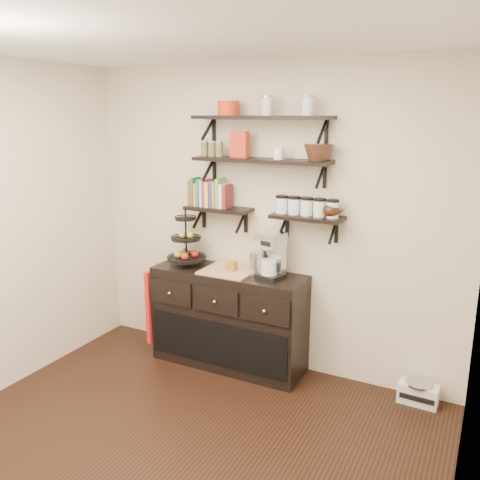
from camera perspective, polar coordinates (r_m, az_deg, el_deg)
name	(u,v)px	position (r m, az deg, el deg)	size (l,w,h in m)	color
floor	(154,471)	(3.68, -9.62, -24.23)	(3.50, 3.50, 0.00)	black
ceiling	(133,28)	(2.93, -11.93, 22.24)	(3.50, 3.50, 0.02)	white
back_wall	(267,220)	(4.50, 3.03, 2.26)	(3.50, 0.02, 2.70)	beige
right_wall	(469,331)	(2.45, 24.31, -9.25)	(0.02, 3.50, 2.70)	beige
shelf_top	(262,118)	(4.29, 2.44, 13.55)	(1.20, 0.27, 0.23)	black
shelf_mid	(261,161)	(4.30, 2.39, 8.89)	(1.20, 0.27, 0.23)	black
shelf_low_left	(219,210)	(4.57, -2.39, 3.44)	(0.60, 0.25, 0.23)	black
shelf_low_right	(307,218)	(4.23, 7.59, 2.46)	(0.60, 0.25, 0.23)	black
cookbooks	(213,194)	(4.57, -3.00, 5.18)	(0.43, 0.15, 0.26)	red
glass_canisters	(307,208)	(4.21, 7.49, 3.63)	(0.54, 0.10, 0.13)	silver
sideboard	(229,318)	(4.68, -1.27, -8.79)	(1.40, 0.50, 0.92)	black
fruit_stand	(187,246)	(4.69, -6.00, -0.70)	(0.35, 0.35, 0.52)	black
candle	(232,266)	(4.49, -0.94, -2.93)	(0.08, 0.08, 0.08)	#8E5B20
coffee_maker	(271,256)	(4.32, 3.55, -1.79)	(0.26, 0.25, 0.40)	black
thermal_carafe	(256,264)	(4.35, 1.83, -2.76)	(0.11, 0.11, 0.22)	silver
apron	(157,304)	(4.95, -9.34, -7.09)	(0.04, 0.30, 0.70)	#B31313
radio	(418,393)	(4.48, 19.38, -15.89)	(0.31, 0.21, 0.18)	silver
recipe_box	(240,145)	(4.38, -0.04, 10.67)	(0.16, 0.06, 0.22)	red
walnut_bowl	(319,153)	(4.11, 8.81, 9.66)	(0.24, 0.24, 0.13)	black
ramekins	(279,153)	(4.23, 4.38, 9.67)	(0.09, 0.09, 0.10)	white
teapot	(331,209)	(4.15, 10.22, 3.42)	(0.18, 0.14, 0.14)	black
red_pot	(228,108)	(4.42, -1.31, 14.59)	(0.18, 0.18, 0.12)	red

